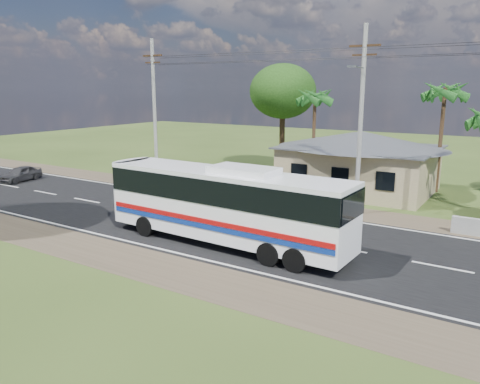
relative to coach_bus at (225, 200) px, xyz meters
name	(u,v)px	position (x,y,z in m)	size (l,w,h in m)	color
ground	(259,233)	(0.49, 2.45, -2.26)	(120.00, 120.00, 0.00)	#314719
road	(259,233)	(0.49, 2.45, -2.25)	(120.00, 16.00, 0.03)	black
house	(360,155)	(1.49, 15.44, 0.38)	(12.40, 10.00, 5.00)	tan
utility_poles	(355,118)	(3.16, 8.93, 3.51)	(32.80, 2.22, 11.00)	#9E9E99
palm_mid	(445,92)	(6.49, 17.95, 4.90)	(2.80, 2.80, 8.20)	#47301E
palm_far	(315,98)	(-3.51, 18.45, 4.42)	(2.80, 2.80, 7.70)	#47301E
tree_behind_house	(283,92)	(-7.51, 20.45, 4.86)	(6.00, 6.00, 9.61)	#47301E
coach_bus	(225,200)	(0.00, 0.00, 0.00)	(12.80, 3.10, 3.95)	white
motorcycle	(316,196)	(0.44, 9.95, -1.76)	(0.67, 1.91, 1.00)	black
small_car	(21,174)	(-22.98, 4.14, -1.64)	(1.46, 3.63, 1.24)	#2C2B2E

